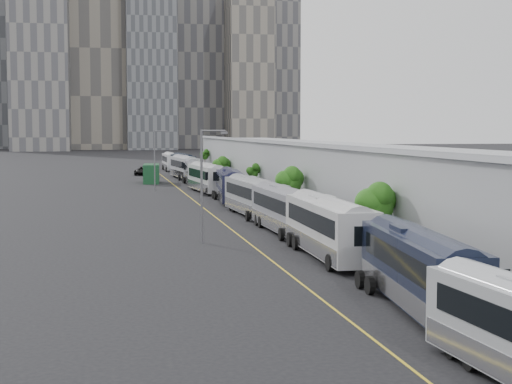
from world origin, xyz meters
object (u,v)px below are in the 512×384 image
object	(u,v)px
bus_10	(171,163)
street_lamp_far	(156,156)
bus_1	(419,275)
suv	(143,171)
bus_2	(329,232)
bus_6	(207,180)
bus_8	(184,169)
bus_9	(183,166)
bus_5	(230,188)
shipping_container	(151,174)
street_lamp_near	(204,177)
bus_4	(252,199)
bus_7	(195,175)
bus_3	(284,213)

from	to	relation	value
bus_10	street_lamp_far	xyz separation A→B (m)	(-6.46, -51.88, 3.29)
bus_1	suv	bearing A→B (deg)	99.66
bus_2	bus_6	xyz separation A→B (m)	(-0.84, 54.42, -0.04)
bus_8	bus_9	size ratio (longest dim) A/B	1.02
bus_1	bus_5	xyz separation A→B (m)	(-0.07, 55.31, 0.01)
bus_2	shipping_container	distance (m)	74.67
bus_1	shipping_container	bearing A→B (deg)	100.45
bus_2	bus_10	size ratio (longest dim) A/B	1.10
bus_8	bus_10	distance (m)	26.91
bus_9	street_lamp_near	distance (m)	88.04
bus_5	bus_9	distance (m)	55.46
street_lamp_near	bus_2	bearing A→B (deg)	-48.56
bus_4	shipping_container	size ratio (longest dim) A/B	1.94
bus_9	bus_4	bearing A→B (deg)	-93.86
bus_4	bus_5	distance (m)	14.60
bus_9	street_lamp_near	bearing A→B (deg)	-98.35
suv	bus_6	bearing A→B (deg)	-67.01
bus_4	bus_2	bearing A→B (deg)	-93.06
bus_7	shipping_container	xyz separation A→B (m)	(-6.26, 5.31, -0.09)
bus_3	bus_9	xyz separation A→B (m)	(0.15, 82.97, 0.04)
bus_4	bus_8	world-z (taller)	bus_8
bus_6	street_lamp_far	xyz separation A→B (m)	(-6.46, 4.68, 3.19)
bus_4	street_lamp_far	size ratio (longest dim) A/B	1.57
bus_3	bus_4	distance (m)	12.90
bus_7	suv	xyz separation A→B (m)	(-6.43, 26.76, -0.78)
bus_5	bus_7	size ratio (longest dim) A/B	1.03
bus_2	bus_8	distance (m)	84.07
bus_7	suv	size ratio (longest dim) A/B	2.28
bus_7	bus_2	bearing A→B (deg)	-85.73
bus_6	bus_10	distance (m)	56.56
bus_2	suv	bearing A→B (deg)	95.06
bus_9	street_lamp_far	size ratio (longest dim) A/B	1.62
bus_5	bus_6	world-z (taller)	bus_6
bus_3	bus_6	distance (m)	41.56
bus_1	bus_6	bearing A→B (deg)	96.65
bus_7	shipping_container	bearing A→B (deg)	143.33
bus_2	bus_5	size ratio (longest dim) A/B	1.05
bus_10	bus_2	bearing A→B (deg)	-89.98
street_lamp_near	bus_1	bearing A→B (deg)	-72.54
bus_1	street_lamp_far	xyz separation A→B (m)	(-7.36, 74.04, 3.25)
bus_2	shipping_container	bearing A→B (deg)	96.17
bus_3	shipping_container	size ratio (longest dim) A/B	1.94
bus_5	street_lamp_near	bearing A→B (deg)	-97.25
bus_5	bus_8	world-z (taller)	bus_8
street_lamp_far	shipping_container	size ratio (longest dim) A/B	1.24
bus_9	bus_7	bearing A→B (deg)	-95.50
street_lamp_far	suv	distance (m)	36.92
bus_8	shipping_container	xyz separation A→B (m)	(-6.22, -9.73, -0.19)
bus_9	street_lamp_far	world-z (taller)	street_lamp_far
bus_1	bus_8	world-z (taller)	bus_8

